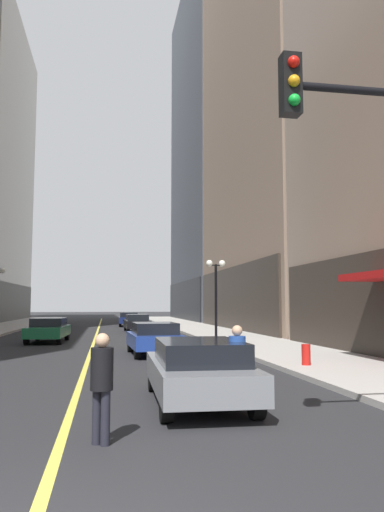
{
  "coord_description": "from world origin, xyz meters",
  "views": [
    {
      "loc": [
        0.64,
        -4.19,
        2.06
      ],
      "look_at": [
        6.69,
        31.14,
        5.54
      ],
      "focal_mm": 34.99,
      "sensor_mm": 36.0,
      "label": 1
    }
  ],
  "objects_px": {
    "car_black": "(137,322)",
    "pedestrian_in_blue_hoodie": "(237,360)",
    "car_blue": "(154,337)",
    "car_navy": "(129,319)",
    "car_green": "(48,329)",
    "fire_hydrant_right": "(306,357)",
    "street_lamp_right_mid": "(216,282)",
    "pedestrian_in_black_coat": "(102,379)",
    "car_grey": "(198,369)"
  },
  "relations": [
    {
      "from": "car_black",
      "to": "pedestrian_in_blue_hoodie",
      "type": "distance_m",
      "value": 28.08
    },
    {
      "from": "car_blue",
      "to": "car_green",
      "type": "height_order",
      "value": "same"
    },
    {
      "from": "car_green",
      "to": "car_navy",
      "type": "distance_m",
      "value": 19.96
    },
    {
      "from": "car_black",
      "to": "pedestrian_in_blue_hoodie",
      "type": "relative_size",
      "value": 2.82
    },
    {
      "from": "pedestrian_in_blue_hoodie",
      "to": "street_lamp_right_mid",
      "type": "bearing_deg",
      "value": 79.01
    },
    {
      "from": "pedestrian_in_black_coat",
      "to": "car_black",
      "type": "bearing_deg",
      "value": 85.6
    },
    {
      "from": "car_navy",
      "to": "street_lamp_right_mid",
      "type": "relative_size",
      "value": 0.99
    },
    {
      "from": "car_navy",
      "to": "car_green",
      "type": "bearing_deg",
      "value": -105.08
    },
    {
      "from": "pedestrian_in_blue_hoodie",
      "to": "street_lamp_right_mid",
      "type": "relative_size",
      "value": 0.37
    },
    {
      "from": "car_grey",
      "to": "car_navy",
      "type": "distance_m",
      "value": 37.31
    },
    {
      "from": "car_navy",
      "to": "pedestrian_in_black_coat",
      "type": "xyz_separation_m",
      "value": [
        -2.14,
        -40.02,
        0.23
      ]
    },
    {
      "from": "pedestrian_in_black_coat",
      "to": "fire_hydrant_right",
      "type": "relative_size",
      "value": 2.04
    },
    {
      "from": "pedestrian_in_blue_hoodie",
      "to": "car_black",
      "type": "bearing_deg",
      "value": 90.66
    },
    {
      "from": "car_blue",
      "to": "pedestrian_in_black_coat",
      "type": "bearing_deg",
      "value": -98.8
    },
    {
      "from": "car_blue",
      "to": "car_green",
      "type": "bearing_deg",
      "value": 122.58
    },
    {
      "from": "car_green",
      "to": "pedestrian_in_blue_hoodie",
      "type": "relative_size",
      "value": 2.87
    },
    {
      "from": "car_blue",
      "to": "car_black",
      "type": "distance_m",
      "value": 17.36
    },
    {
      "from": "car_blue",
      "to": "car_green",
      "type": "relative_size",
      "value": 0.89
    },
    {
      "from": "pedestrian_in_black_coat",
      "to": "fire_hydrant_right",
      "type": "distance_m",
      "value": 9.79
    },
    {
      "from": "car_blue",
      "to": "car_green",
      "type": "xyz_separation_m",
      "value": [
        -5.05,
        7.9,
        0.0
      ]
    },
    {
      "from": "street_lamp_right_mid",
      "to": "fire_hydrant_right",
      "type": "xyz_separation_m",
      "value": [
        0.5,
        -10.92,
        -2.86
      ]
    },
    {
      "from": "car_grey",
      "to": "car_blue",
      "type": "height_order",
      "value": "same"
    },
    {
      "from": "car_blue",
      "to": "car_grey",
      "type": "bearing_deg",
      "value": -90.19
    },
    {
      "from": "car_black",
      "to": "car_navy",
      "type": "height_order",
      "value": "same"
    },
    {
      "from": "car_blue",
      "to": "car_black",
      "type": "xyz_separation_m",
      "value": [
        0.34,
        17.36,
        0.0
      ]
    },
    {
      "from": "car_black",
      "to": "car_navy",
      "type": "xyz_separation_m",
      "value": [
        -0.19,
        9.81,
        -0.0
      ]
    },
    {
      "from": "pedestrian_in_blue_hoodie",
      "to": "car_blue",
      "type": "bearing_deg",
      "value": 93.52
    },
    {
      "from": "car_blue",
      "to": "pedestrian_in_blue_hoodie",
      "type": "height_order",
      "value": "pedestrian_in_blue_hoodie"
    },
    {
      "from": "pedestrian_in_black_coat",
      "to": "pedestrian_in_blue_hoodie",
      "type": "bearing_deg",
      "value": 38.85
    },
    {
      "from": "pedestrian_in_black_coat",
      "to": "pedestrian_in_blue_hoodie",
      "type": "xyz_separation_m",
      "value": [
        2.65,
        2.13,
        0.01
      ]
    },
    {
      "from": "pedestrian_in_blue_hoodie",
      "to": "pedestrian_in_black_coat",
      "type": "bearing_deg",
      "value": -141.15
    },
    {
      "from": "car_blue",
      "to": "car_navy",
      "type": "bearing_deg",
      "value": 89.69
    },
    {
      "from": "car_blue",
      "to": "car_black",
      "type": "height_order",
      "value": "same"
    },
    {
      "from": "pedestrian_in_black_coat",
      "to": "car_blue",
      "type": "bearing_deg",
      "value": 81.2
    },
    {
      "from": "car_black",
      "to": "pedestrian_in_blue_hoodie",
      "type": "height_order",
      "value": "pedestrian_in_blue_hoodie"
    },
    {
      "from": "car_navy",
      "to": "street_lamp_right_mid",
      "type": "xyz_separation_m",
      "value": [
        3.67,
        -21.63,
        2.54
      ]
    },
    {
      "from": "car_green",
      "to": "street_lamp_right_mid",
      "type": "xyz_separation_m",
      "value": [
        8.86,
        -2.36,
        2.54
      ]
    },
    {
      "from": "car_navy",
      "to": "pedestrian_in_black_coat",
      "type": "bearing_deg",
      "value": -93.06
    },
    {
      "from": "street_lamp_right_mid",
      "to": "pedestrian_in_blue_hoodie",
      "type": "bearing_deg",
      "value": -100.99
    },
    {
      "from": "car_navy",
      "to": "pedestrian_in_blue_hoodie",
      "type": "relative_size",
      "value": 2.68
    },
    {
      "from": "car_navy",
      "to": "fire_hydrant_right",
      "type": "height_order",
      "value": "car_navy"
    },
    {
      "from": "pedestrian_in_blue_hoodie",
      "to": "street_lamp_right_mid",
      "type": "distance_m",
      "value": 16.73
    },
    {
      "from": "car_grey",
      "to": "pedestrian_in_black_coat",
      "type": "xyz_separation_m",
      "value": [
        -1.96,
        -2.71,
        0.22
      ]
    },
    {
      "from": "car_green",
      "to": "fire_hydrant_right",
      "type": "relative_size",
      "value": 5.89
    },
    {
      "from": "pedestrian_in_blue_hoodie",
      "to": "fire_hydrant_right",
      "type": "height_order",
      "value": "pedestrian_in_blue_hoodie"
    },
    {
      "from": "car_black",
      "to": "pedestrian_in_black_coat",
      "type": "height_order",
      "value": "pedestrian_in_black_coat"
    },
    {
      "from": "car_grey",
      "to": "car_green",
      "type": "relative_size",
      "value": 0.98
    },
    {
      "from": "car_black",
      "to": "street_lamp_right_mid",
      "type": "distance_m",
      "value": 12.58
    },
    {
      "from": "fire_hydrant_right",
      "to": "street_lamp_right_mid",
      "type": "bearing_deg",
      "value": 92.62
    },
    {
      "from": "car_green",
      "to": "pedestrian_in_black_coat",
      "type": "distance_m",
      "value": 20.98
    }
  ]
}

